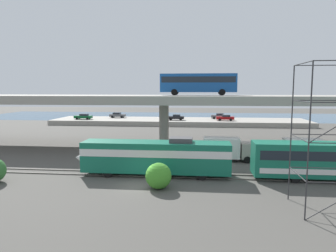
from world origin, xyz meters
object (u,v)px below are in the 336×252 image
(parked_car_0, at_px, (176,117))
(service_truck_west, at_px, (295,150))
(parked_car_1, at_px, (117,115))
(transit_bus_on_overpass, at_px, (198,82))
(parked_car_3, at_px, (219,116))
(service_truck_east, at_px, (228,148))
(train_locomotive, at_px, (149,155))
(parked_car_2, at_px, (83,117))
(parked_car_4, at_px, (225,118))
(scaffolding_tower, at_px, (329,133))

(parked_car_0, bearing_deg, service_truck_west, 114.27)
(service_truck_west, bearing_deg, parked_car_1, -52.28)
(transit_bus_on_overpass, relative_size, parked_car_3, 2.77)
(service_truck_west, distance_m, parked_car_3, 46.44)
(service_truck_east, height_order, parked_car_3, service_truck_east)
(transit_bus_on_overpass, distance_m, parked_car_3, 37.52)
(service_truck_east, bearing_deg, train_locomotive, -139.63)
(train_locomotive, distance_m, parked_car_0, 48.62)
(transit_bus_on_overpass, distance_m, parked_car_1, 43.89)
(service_truck_east, bearing_deg, parked_car_1, 120.56)
(transit_bus_on_overpass, bearing_deg, parked_car_1, 122.56)
(parked_car_2, bearing_deg, parked_car_4, -179.12)
(parked_car_2, bearing_deg, parked_car_0, -178.62)
(service_truck_east, bearing_deg, service_truck_west, 0.00)
(parked_car_0, relative_size, parked_car_4, 0.94)
(train_locomotive, height_order, parked_car_3, train_locomotive)
(parked_car_3, bearing_deg, scaffolding_tower, 94.04)
(parked_car_1, distance_m, parked_car_2, 9.78)
(transit_bus_on_overpass, bearing_deg, parked_car_4, 77.54)
(transit_bus_on_overpass, xyz_separation_m, parked_car_2, (-31.02, 30.45, -8.39))
(service_truck_east, bearing_deg, parked_car_2, 131.06)
(parked_car_4, bearing_deg, transit_bus_on_overpass, 77.54)
(parked_car_1, bearing_deg, transit_bus_on_overpass, -57.44)
(parked_car_4, bearing_deg, parked_car_1, -9.97)
(transit_bus_on_overpass, height_order, service_truck_east, transit_bus_on_overpass)
(transit_bus_on_overpass, distance_m, service_truck_east, 13.73)
(transit_bus_on_overpass, height_order, parked_car_0, transit_bus_on_overpass)
(service_truck_east, distance_m, parked_car_4, 40.91)
(service_truck_east, distance_m, parked_car_3, 45.95)
(parked_car_1, distance_m, parked_car_4, 30.51)
(parked_car_0, relative_size, parked_car_2, 0.91)
(parked_car_0, height_order, parked_car_3, same)
(train_locomotive, height_order, parked_car_4, train_locomotive)
(train_locomotive, relative_size, parked_car_0, 3.98)
(parked_car_1, bearing_deg, parked_car_4, -9.97)
(train_locomotive, distance_m, parked_car_3, 54.76)
(parked_car_2, height_order, parked_car_3, same)
(parked_car_2, bearing_deg, parked_car_3, -171.15)
(parked_car_2, bearing_deg, service_truck_east, 131.06)
(parked_car_0, distance_m, parked_car_2, 25.07)
(train_locomotive, xyz_separation_m, parked_car_1, (-18.06, 53.87, -0.18))
(scaffolding_tower, height_order, parked_car_3, scaffolding_tower)
(train_locomotive, xyz_separation_m, parked_car_4, (11.99, 48.59, -0.18))
(parked_car_0, height_order, parked_car_2, same)
(service_truck_east, xyz_separation_m, parked_car_0, (-9.98, 40.83, 0.37))
(service_truck_east, relative_size, scaffolding_tower, 0.60)
(transit_bus_on_overpass, relative_size, scaffolding_tower, 1.07)
(service_truck_west, height_order, parked_car_0, service_truck_west)
(parked_car_0, relative_size, parked_car_1, 0.95)
(transit_bus_on_overpass, relative_size, parked_car_1, 2.69)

